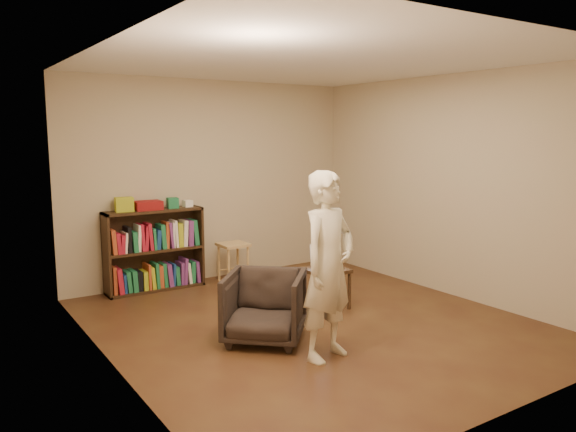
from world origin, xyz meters
TOP-DOWN VIEW (x-y plane):
  - floor at (0.00, 0.00)m, footprint 4.50×4.50m
  - ceiling at (0.00, 0.00)m, footprint 4.50×4.50m
  - wall_back at (0.00, 2.25)m, footprint 4.00×0.00m
  - wall_left at (-2.00, 0.00)m, footprint 0.00×4.50m
  - wall_right at (2.00, 0.00)m, footprint 0.00×4.50m
  - bookshelf at (-0.89, 2.09)m, footprint 1.20×0.30m
  - box_yellow at (-1.23, 2.10)m, footprint 0.23×0.18m
  - red_cloth at (-0.95, 2.09)m, footprint 0.33×0.25m
  - box_green at (-0.63, 2.08)m, footprint 0.15×0.15m
  - box_white at (-0.43, 2.10)m, footprint 0.11×0.11m
  - stool at (0.09, 1.87)m, footprint 0.35×0.35m
  - armchair at (-0.65, -0.15)m, footprint 1.00×1.00m
  - side_table at (0.42, 0.34)m, footprint 0.44×0.44m
  - laptop at (0.48, 0.41)m, footprint 0.43×0.43m
  - person at (-0.40, -0.78)m, footprint 0.67×0.53m

SIDE VIEW (x-z plane):
  - floor at x=0.00m, z-range 0.00..0.00m
  - armchair at x=-0.65m, z-range 0.00..0.65m
  - side_table at x=0.42m, z-range 0.15..0.59m
  - stool at x=0.09m, z-range 0.16..0.67m
  - bookshelf at x=-0.89m, z-range -0.06..0.94m
  - laptop at x=0.48m, z-range 0.39..0.62m
  - person at x=-0.40m, z-range 0.00..1.61m
  - box_white at x=-0.43m, z-range 1.00..1.08m
  - red_cloth at x=-0.95m, z-range 1.00..1.11m
  - box_green at x=-0.63m, z-range 1.00..1.13m
  - box_yellow at x=-1.23m, z-range 1.00..1.17m
  - wall_back at x=0.00m, z-range -0.70..3.30m
  - wall_left at x=-2.00m, z-range -0.95..3.55m
  - wall_right at x=2.00m, z-range -0.95..3.55m
  - ceiling at x=0.00m, z-range 2.60..2.60m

